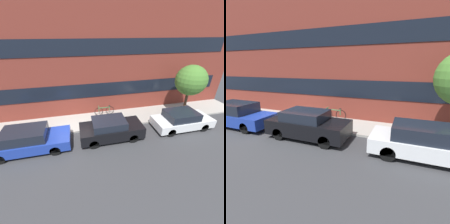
% 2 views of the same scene
% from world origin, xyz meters
% --- Properties ---
extents(ground_plane, '(56.00, 56.00, 0.00)m').
position_xyz_m(ground_plane, '(0.00, 0.00, 0.00)').
color(ground_plane, '#38383A').
extents(sidewalk_strip, '(28.00, 2.48, 0.12)m').
position_xyz_m(sidewalk_strip, '(0.00, 1.24, 0.06)').
color(sidewalk_strip, '#A8A399').
rests_on(sidewalk_strip, ground_plane).
extents(rowhouse_facade, '(28.00, 1.02, 9.53)m').
position_xyz_m(rowhouse_facade, '(0.00, 2.92, 4.77)').
color(rowhouse_facade, maroon).
rests_on(rowhouse_facade, ground_plane).
extents(parked_car_blue, '(4.52, 1.79, 1.40)m').
position_xyz_m(parked_car_blue, '(-2.50, -1.05, 0.69)').
color(parked_car_blue, '#1E3899').
rests_on(parked_car_blue, ground_plane).
extents(parked_car_black, '(4.00, 1.74, 1.39)m').
position_xyz_m(parked_car_black, '(2.36, -1.05, 0.69)').
color(parked_car_black, black).
rests_on(parked_car_black, ground_plane).
extents(parked_car_white, '(4.14, 1.78, 1.31)m').
position_xyz_m(parked_car_white, '(7.54, -1.05, 0.65)').
color(parked_car_white, silver).
rests_on(parked_car_white, ground_plane).
extents(fire_hydrant, '(0.46, 0.26, 0.69)m').
position_xyz_m(fire_hydrant, '(-3.39, 0.57, 0.46)').
color(fire_hydrant, red).
rests_on(fire_hydrant, sidewalk_strip).
extents(bicycle, '(1.62, 0.44, 0.78)m').
position_xyz_m(bicycle, '(2.48, 1.89, 0.51)').
color(bicycle, black).
rests_on(bicycle, sidewalk_strip).
extents(street_tree, '(2.25, 2.25, 4.00)m').
position_xyz_m(street_tree, '(8.84, 0.47, 2.98)').
color(street_tree, '#473323').
rests_on(street_tree, sidewalk_strip).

